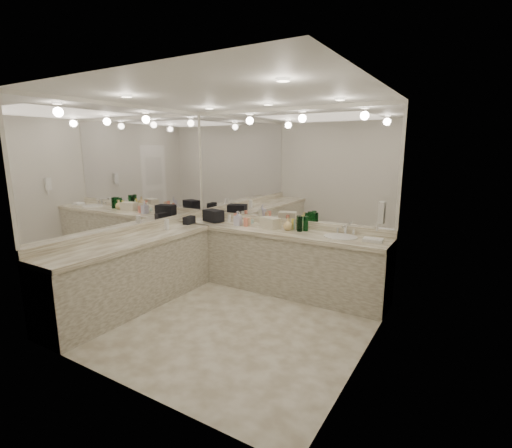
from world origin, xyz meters
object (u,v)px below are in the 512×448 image
Objects in this scene: black_toiletry_bag at (213,216)px; hand_towel at (373,240)px; wall_phone at (382,213)px; soap_bottle_b at (238,218)px; cream_cosmetic_case at (270,223)px; soap_bottle_a at (240,218)px; soap_bottle_c at (288,224)px; sink at (340,237)px.

black_toiletry_bag reaches higher than hand_towel.
soap_bottle_b is at bearing 168.87° from wall_phone.
wall_phone is at bearing -1.22° from cream_cosmetic_case.
wall_phone is at bearing -9.74° from black_toiletry_bag.
black_toiletry_bag is at bearing -160.96° from cream_cosmetic_case.
hand_towel is at bearing -0.37° from soap_bottle_a.
hand_towel is at bearing 1.32° from soap_bottle_b.
black_toiletry_bag is at bearing 176.65° from soap_bottle_b.
wall_phone is 1.35× the size of soap_bottle_c.
sink is 2.02× the size of soap_bottle_b.
black_toiletry_bag is at bearing 170.26° from wall_phone.
cream_cosmetic_case is 0.28m from soap_bottle_c.
soap_bottle_c reaches higher than sink.
black_toiletry_bag is at bearing -178.66° from sink.
soap_bottle_a is (-1.98, 0.01, 0.08)m from hand_towel.
sink is 1.42× the size of black_toiletry_bag.
sink is 0.42m from hand_towel.
cream_cosmetic_case reaches higher than sink.
sink is 0.77m from soap_bottle_c.
black_toiletry_bag is 0.47m from soap_bottle_a.
soap_bottle_b is (-1.98, -0.05, 0.09)m from hand_towel.
soap_bottle_a is (-2.16, 0.48, -0.35)m from wall_phone.
soap_bottle_a is at bearing 95.84° from soap_bottle_b.
cream_cosmetic_case is 0.51m from soap_bottle_a.
soap_bottle_b is at bearing -178.68° from hand_towel.
black_toiletry_bag and soap_bottle_c have the same top height.
wall_phone reaches higher than soap_bottle_b.
wall_phone is 1.22× the size of soap_bottle_a.
wall_phone is 1.02× the size of hand_towel.
black_toiletry_bag is at bearing -176.36° from soap_bottle_a.
hand_towel is at bearing 111.18° from wall_phone.
soap_bottle_b is at bearing -173.49° from soap_bottle_c.
hand_towel is 1.08× the size of soap_bottle_b.
wall_phone reaches higher than black_toiletry_bag.
hand_towel is at bearing 0.41° from black_toiletry_bag.
wall_phone is (0.61, -0.50, 0.46)m from sink.
sink is at bearing 15.43° from cream_cosmetic_case.
black_toiletry_bag is 1.14× the size of cream_cosmetic_case.
wall_phone is 0.78× the size of black_toiletry_bag.
soap_bottle_a is (-1.56, -0.02, 0.10)m from sink.
soap_bottle_b is 0.79m from soap_bottle_c.
black_toiletry_bag is 0.98m from cream_cosmetic_case.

